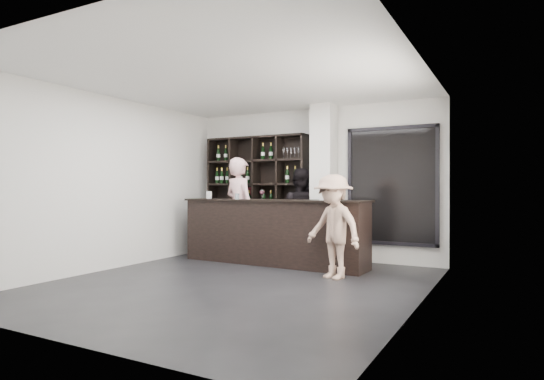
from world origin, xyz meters
The scene contains 12 objects.
floor centered at (0.00, 0.00, -0.01)m, with size 5.00×5.50×0.01m, color black.
wine_shelf centered at (-1.15, 2.57, 1.20)m, with size 2.20×0.35×2.40m, color black, non-canonical shape.
structural_column centered at (0.35, 2.47, 1.45)m, with size 0.40×0.40×2.90m, color silver.
glass_panel centered at (1.55, 2.69, 1.40)m, with size 1.60×0.08×2.10m.
tasting_counter centered at (-0.33, 1.75, 0.58)m, with size 3.50×0.72×1.15m.
taster_pink centered at (-1.10, 1.85, 0.97)m, with size 0.70×0.46×1.93m, color beige.
taster_black centered at (-0.10, 2.40, 0.86)m, with size 0.84×0.65×1.73m, color black.
customer centered at (1.07, 1.05, 0.78)m, with size 1.01×0.58×1.56m, color tan.
wine_glass centered at (-0.50, 1.65, 1.26)m, with size 0.08×0.08×0.20m, color white, non-canonical shape.
spit_cup centered at (-1.01, 1.62, 1.21)m, with size 0.08×0.08×0.10m, color silver.
napkin_stack centered at (0.63, 1.79, 1.16)m, with size 0.12×0.12×0.02m, color white.
card_stand centered at (-1.72, 1.73, 1.23)m, with size 0.09×0.05×0.14m, color white.
Camera 1 is at (3.49, -5.38, 1.36)m, focal length 30.00 mm.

